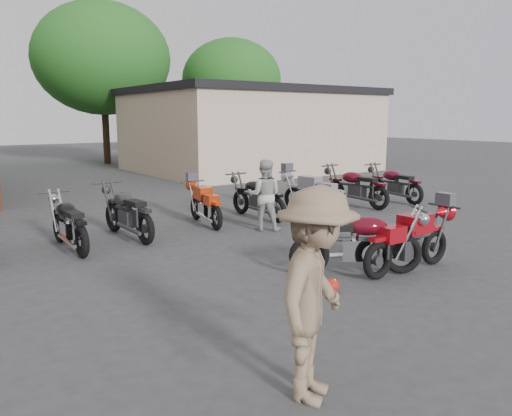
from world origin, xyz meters
TOP-DOWN VIEW (x-y plane):
  - ground at (0.00, 0.00)m, footprint 90.00×90.00m
  - stucco_building at (8.50, 15.00)m, footprint 10.00×8.00m
  - tree_2 at (4.00, 22.00)m, footprint 7.04×7.04m
  - tree_3 at (12.00, 22.00)m, footprint 6.08×6.08m
  - vintage_motorcycle at (0.65, 0.70)m, footprint 2.09×1.66m
  - sportbike at (1.45, 0.35)m, footprint 1.93×0.65m
  - helmet at (-0.28, 0.34)m, footprint 0.31×0.31m
  - person_light at (1.34, 4.13)m, footprint 0.96×0.94m
  - person_tan at (-2.28, -1.52)m, footprint 1.41×1.26m
  - row_bike_2 at (-2.64, 4.93)m, footprint 0.67×1.94m
  - row_bike_3 at (-1.39, 5.20)m, footprint 0.82×2.10m
  - row_bike_4 at (0.56, 5.40)m, footprint 0.86×1.87m
  - row_bike_5 at (1.98, 5.31)m, footprint 0.73×2.01m
  - row_bike_6 at (3.50, 4.94)m, footprint 0.95×2.07m
  - row_bike_7 at (5.18, 5.07)m, footprint 0.87×2.15m
  - row_bike_8 at (6.70, 4.95)m, footprint 0.81×2.05m

SIDE VIEW (x-z plane):
  - ground at x=0.00m, z-range 0.00..0.00m
  - helmet at x=-0.28m, z-range 0.00..0.22m
  - row_bike_4 at x=0.56m, z-range 0.00..1.04m
  - sportbike at x=1.45m, z-range 0.00..1.11m
  - row_bike_2 at x=-2.64m, z-range 0.00..1.12m
  - row_bike_5 at x=1.98m, z-range 0.00..1.15m
  - row_bike_6 at x=3.50m, z-range 0.00..1.16m
  - row_bike_8 at x=6.70m, z-range 0.00..1.16m
  - vintage_motorcycle at x=0.65m, z-range 0.00..1.19m
  - row_bike_3 at x=-1.39m, z-range 0.00..1.19m
  - row_bike_7 at x=5.18m, z-range 0.00..1.21m
  - person_light at x=1.34m, z-range 0.00..1.56m
  - person_tan at x=-2.28m, z-range 0.00..1.90m
  - stucco_building at x=8.50m, z-range 0.00..3.50m
  - tree_3 at x=12.00m, z-range 0.00..7.60m
  - tree_2 at x=4.00m, z-range 0.00..8.80m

